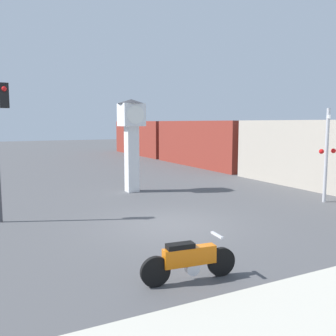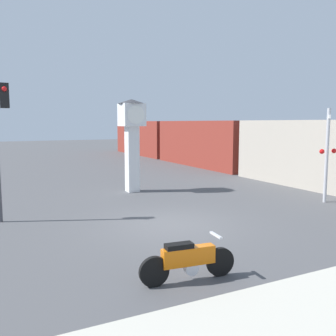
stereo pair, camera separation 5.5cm
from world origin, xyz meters
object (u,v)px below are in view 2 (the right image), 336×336
Objects in this scene: clock_tower at (132,131)px; traffic_light at (0,126)px; motorcycle at (188,260)px; freight_train at (206,143)px; railroad_crossing_signal at (327,152)px.

traffic_light is at bearing -151.05° from clock_tower.
motorcycle is 0.06× the size of freight_train.
railroad_crossing_signal is (12.00, -2.65, -1.07)m from traffic_light.
traffic_light is at bearing 167.53° from railroad_crossing_signal.
freight_train is (11.77, 17.79, 1.25)m from motorcycle.
freight_train is at bearing 78.16° from railroad_crossing_signal.
motorcycle is 9.99m from railroad_crossing_signal.
motorcycle is 0.46× the size of traffic_light.
freight_train is 18.51m from traffic_light.
freight_train is 8.56× the size of railroad_crossing_signal.
traffic_light is (-5.78, -3.20, 0.27)m from clock_tower.
freight_train is at bearing 40.51° from clock_tower.
freight_train is (9.07, 7.75, -1.20)m from clock_tower.
railroad_crossing_signal reaches higher than motorcycle.
clock_tower reaches higher than motorcycle.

